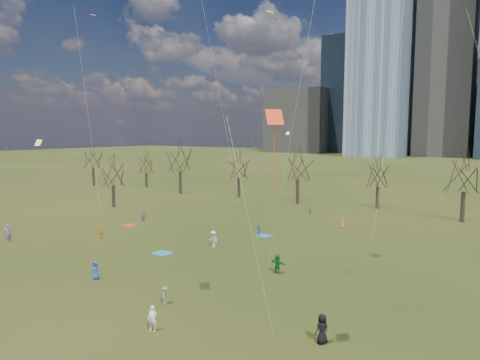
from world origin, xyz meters
The scene contains 19 objects.
ground centered at (0.00, 0.00, 0.00)m, with size 500.00×500.00×0.00m, color black.
downtown_skyline centered at (-2.43, 210.64, 39.01)m, with size 212.50×78.00×118.00m.
bare_tree_row centered at (-0.09, 37.22, 6.12)m, with size 113.04×29.80×9.50m.
blanket_teal centered at (-5.73, 7.00, 0.01)m, with size 1.60×1.50×0.03m, color teal.
blanket_navy centered at (-0.94, 18.45, 0.01)m, with size 1.60×1.50×0.03m, color #255FB0.
blanket_crimson centered at (-17.92, 13.99, 0.01)m, with size 1.60×1.50×0.03m, color red.
person_0 centered at (-5.05, -1.30, 0.72)m, with size 0.70×0.46×1.44m, color #2741AC.
person_1 centered at (5.09, -5.32, 0.77)m, with size 0.56×0.37×1.53m, color white.
person_3 centered at (2.95, -1.93, 0.61)m, with size 0.79×0.45×1.22m, color slate.
person_4 centered at (-15.38, 7.69, 0.74)m, with size 0.87×0.36×1.48m, color orange.
person_5 centered at (6.39, 7.82, 0.82)m, with size 1.53×0.49×1.65m, color #17692D.
person_6 centered at (14.01, -1.31, 0.84)m, with size 0.82×0.53×1.68m, color black.
person_7 centered at (-22.67, 1.37, 0.93)m, with size 0.68×0.45×1.86m, color #9853A7.
person_8 centered at (-1.57, 18.22, 0.57)m, with size 0.56×0.43×1.15m, color #2958B5.
person_9 centered at (-2.97, 11.57, 0.83)m, with size 1.07×0.61×1.66m, color silver.
person_11 centered at (-18.11, 16.63, 0.77)m, with size 1.43×0.45×1.54m, color slate.
person_12 centered at (5.15, 27.01, 0.71)m, with size 0.69×0.45×1.41m, color orange.
person_13 centered at (-1.67, 33.03, 0.72)m, with size 0.52×0.34×1.43m, color #1B7B56.
kites_airborne centered at (5.10, 10.06, 14.51)m, with size 60.52×43.98×31.87m.
Camera 1 is at (22.41, -22.65, 11.62)m, focal length 32.00 mm.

